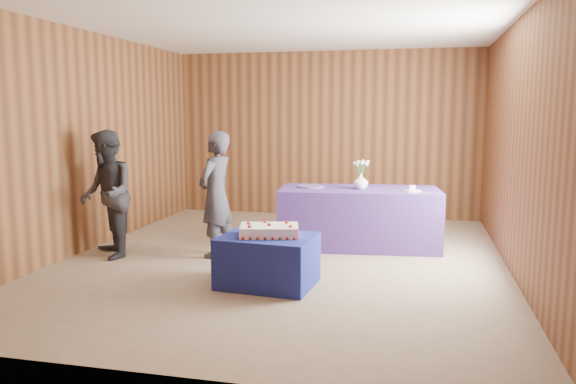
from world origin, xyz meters
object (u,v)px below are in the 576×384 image
(sheet_cake, at_px, (269,230))
(vase, at_px, (361,181))
(cake_table, at_px, (268,261))
(guest_left, at_px, (216,195))
(guest_right, at_px, (107,194))
(serving_table, at_px, (359,218))

(sheet_cake, height_order, vase, vase)
(cake_table, height_order, sheet_cake, sheet_cake)
(vase, height_order, guest_left, guest_left)
(guest_left, xyz_separation_m, guest_right, (-1.23, -0.34, 0.01))
(guest_right, bearing_deg, serving_table, 73.31)
(serving_table, bearing_deg, vase, -69.12)
(vase, relative_size, guest_right, 0.13)
(cake_table, distance_m, guest_left, 1.41)
(serving_table, distance_m, vase, 0.47)
(guest_left, bearing_deg, cake_table, 55.48)
(vase, height_order, guest_right, guest_right)
(serving_table, xyz_separation_m, guest_left, (-1.60, -0.88, 0.37))
(guest_left, bearing_deg, sheet_cake, 56.33)
(serving_table, bearing_deg, guest_left, -157.46)
(guest_right, bearing_deg, cake_table, 33.51)
(cake_table, distance_m, sheet_cake, 0.30)
(guest_left, distance_m, guest_right, 1.27)
(vase, distance_m, guest_left, 1.83)
(guest_left, bearing_deg, guest_right, -61.83)
(vase, xyz_separation_m, guest_right, (-2.85, -1.18, -0.09))
(sheet_cake, height_order, guest_right, guest_right)
(cake_table, relative_size, sheet_cake, 1.35)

